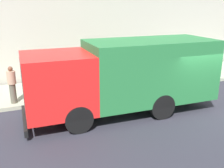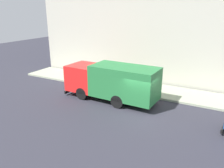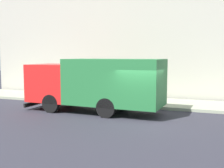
{
  "view_description": "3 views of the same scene",
  "coord_description": "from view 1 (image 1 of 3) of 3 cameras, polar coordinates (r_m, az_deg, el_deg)",
  "views": [
    {
      "loc": [
        -8.16,
        7.31,
        4.4
      ],
      "look_at": [
        1.26,
        3.44,
        1.25
      ],
      "focal_mm": 41.23,
      "sensor_mm": 36.0,
      "label": 1
    },
    {
      "loc": [
        -14.3,
        -5.37,
        7.26
      ],
      "look_at": [
        0.91,
        2.85,
        1.47
      ],
      "focal_mm": 36.12,
      "sensor_mm": 36.0,
      "label": 2
    },
    {
      "loc": [
        -13.32,
        -3.54,
        3.21
      ],
      "look_at": [
        1.04,
        1.96,
        1.64
      ],
      "focal_mm": 44.96,
      "sensor_mm": 36.0,
      "label": 3
    }
  ],
  "objects": [
    {
      "name": "street_sign_post",
      "position": [
        13.15,
        3.49,
        5.19
      ],
      "size": [
        0.44,
        0.08,
        2.52
      ],
      "color": "#4C5156",
      "rests_on": "sidewalk"
    },
    {
      "name": "ground",
      "position": [
        11.81,
        18.15,
        -5.59
      ],
      "size": [
        80.0,
        80.0,
        0.0
      ],
      "primitive_type": "plane",
      "color": "#2B2B35"
    },
    {
      "name": "pedestrian_third",
      "position": [
        13.97,
        -15.65,
        2.54
      ],
      "size": [
        0.36,
        0.36,
        1.6
      ],
      "rotation": [
        0.0,
        0.0,
        1.56
      ],
      "color": "#47334D",
      "rests_on": "sidewalk"
    },
    {
      "name": "pedestrian_walking",
      "position": [
        12.41,
        -15.52,
        1.0
      ],
      "size": [
        0.48,
        0.48,
        1.7
      ],
      "rotation": [
        0.0,
        0.0,
        5.99
      ],
      "color": "#242426",
      "rests_on": "sidewalk"
    },
    {
      "name": "sidewalk",
      "position": [
        15.48,
        6.83,
        0.91
      ],
      "size": [
        3.57,
        30.0,
        0.18
      ],
      "primitive_type": "cube",
      "color": "#9BA288",
      "rests_on": "ground"
    },
    {
      "name": "pedestrian_standing",
      "position": [
        12.11,
        -21.29,
        -0.03
      ],
      "size": [
        0.51,
        0.51,
        1.67
      ],
      "rotation": [
        0.0,
        0.0,
        5.24
      ],
      "color": "#585546",
      "rests_on": "sidewalk"
    },
    {
      "name": "large_utility_truck",
      "position": [
        10.54,
        2.78,
        2.27
      ],
      "size": [
        2.8,
        7.98,
        3.02
      ],
      "rotation": [
        0.0,
        0.0,
        -0.03
      ],
      "color": "red",
      "rests_on": "ground"
    }
  ]
}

